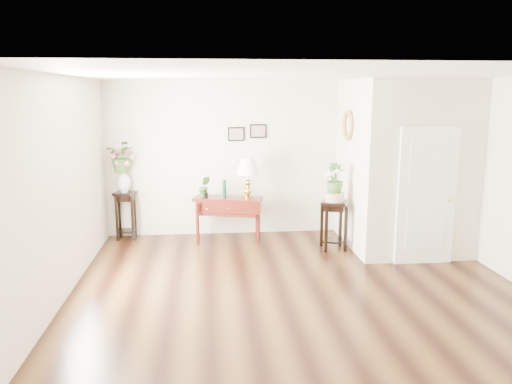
{
  "coord_description": "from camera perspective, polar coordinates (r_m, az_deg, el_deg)",
  "views": [
    {
      "loc": [
        -1.18,
        -6.29,
        2.57
      ],
      "look_at": [
        -0.43,
        1.3,
        1.06
      ],
      "focal_mm": 35.0,
      "sensor_mm": 36.0,
      "label": 1
    }
  ],
  "objects": [
    {
      "name": "floor",
      "position": [
        6.89,
        4.71,
        -10.73
      ],
      "size": [
        6.0,
        5.5,
        0.02
      ],
      "primitive_type": "cube",
      "color": "#482D13",
      "rests_on": "ground"
    },
    {
      "name": "wall_ornament",
      "position": [
        8.53,
        10.39,
        7.53
      ],
      "size": [
        0.07,
        0.51,
        0.51
      ],
      "primitive_type": "torus",
      "rotation": [
        0.0,
        1.57,
        0.0
      ],
      "color": "#B27E45",
      "rests_on": "partition"
    },
    {
      "name": "porcelain_vase",
      "position": [
        9.1,
        -14.85,
        1.39
      ],
      "size": [
        0.25,
        0.25,
        0.4
      ],
      "primitive_type": null,
      "rotation": [
        0.0,
        0.0,
        0.08
      ],
      "color": "silver",
      "rests_on": "plant_stand_a"
    },
    {
      "name": "door",
      "position": [
        7.93,
        18.92,
        -0.46
      ],
      "size": [
        0.9,
        0.05,
        2.1
      ],
      "primitive_type": "cube",
      "color": "white",
      "rests_on": "floor"
    },
    {
      "name": "narcissus",
      "position": [
        8.27,
        9.01,
        1.52
      ],
      "size": [
        0.34,
        0.34,
        0.52
      ],
      "primitive_type": "imported",
      "rotation": [
        0.0,
        0.0,
        0.18
      ],
      "color": "#335F21",
      "rests_on": "ceramic_bowl"
    },
    {
      "name": "partition",
      "position": [
        8.78,
        16.39,
        3.09
      ],
      "size": [
        1.8,
        1.95,
        2.8
      ],
      "primitive_type": "cube",
      "color": "beige",
      "rests_on": "floor"
    },
    {
      "name": "art_print_right",
      "position": [
        9.09,
        0.26,
        6.98
      ],
      "size": [
        0.3,
        0.02,
        0.25
      ],
      "primitive_type": "cube",
      "color": "black",
      "rests_on": "wall_back"
    },
    {
      "name": "console_table",
      "position": [
        8.8,
        -3.25,
        -3.13
      ],
      "size": [
        1.24,
        0.69,
        0.79
      ],
      "primitive_type": "cube",
      "rotation": [
        0.0,
        0.0,
        -0.27
      ],
      "color": "#3F140E",
      "rests_on": "floor"
    },
    {
      "name": "plant_stand_a",
      "position": [
        9.23,
        -14.65,
        -2.6
      ],
      "size": [
        0.4,
        0.4,
        0.85
      ],
      "primitive_type": "cube",
      "rotation": [
        0.0,
        0.0,
        -0.25
      ],
      "color": "black",
      "rests_on": "floor"
    },
    {
      "name": "green_vase",
      "position": [
        8.68,
        -3.63,
        0.47
      ],
      "size": [
        0.06,
        0.06,
        0.31
      ],
      "primitive_type": "cylinder",
      "rotation": [
        0.0,
        0.0,
        0.02
      ],
      "color": "black",
      "rests_on": "console_table"
    },
    {
      "name": "lily_arrangement",
      "position": [
        9.04,
        -15.0,
        4.27
      ],
      "size": [
        0.65,
        0.62,
        0.57
      ],
      "primitive_type": "imported",
      "rotation": [
        0.0,
        0.0,
        -0.42
      ],
      "color": "#335F21",
      "rests_on": "porcelain_vase"
    },
    {
      "name": "potted_plant",
      "position": [
        8.67,
        -5.92,
        0.51
      ],
      "size": [
        0.21,
        0.18,
        0.37
      ],
      "primitive_type": "imported",
      "rotation": [
        0.0,
        0.0,
        0.07
      ],
      "color": "#335F21",
      "rests_on": "console_table"
    },
    {
      "name": "ceramic_bowl",
      "position": [
        8.33,
        8.95,
        -0.5
      ],
      "size": [
        0.42,
        0.42,
        0.14
      ],
      "primitive_type": "cylinder",
      "rotation": [
        0.0,
        0.0,
        0.38
      ],
      "color": "#B2A792",
      "rests_on": "plant_stand_b"
    },
    {
      "name": "wall_back",
      "position": [
        9.19,
        1.8,
        3.88
      ],
      "size": [
        6.0,
        0.02,
        2.8
      ],
      "primitive_type": "cube",
      "color": "beige",
      "rests_on": "ground"
    },
    {
      "name": "art_print_left",
      "position": [
        9.06,
        -2.27,
        6.64
      ],
      "size": [
        0.3,
        0.02,
        0.25
      ],
      "primitive_type": "cube",
      "color": "black",
      "rests_on": "wall_back"
    },
    {
      "name": "wall_front",
      "position": [
        3.91,
        12.28,
        -6.48
      ],
      "size": [
        6.0,
        0.02,
        2.8
      ],
      "primitive_type": "cube",
      "color": "beige",
      "rests_on": "ground"
    },
    {
      "name": "plant_stand_b",
      "position": [
        8.44,
        8.85,
        -3.76
      ],
      "size": [
        0.49,
        0.49,
        0.82
      ],
      "primitive_type": "cube",
      "rotation": [
        0.0,
        0.0,
        -0.32
      ],
      "color": "black",
      "rests_on": "floor"
    },
    {
      "name": "ceiling",
      "position": [
        6.4,
        5.13,
        13.23
      ],
      "size": [
        6.0,
        5.5,
        0.02
      ],
      "primitive_type": "cube",
      "color": "white",
      "rests_on": "ground"
    },
    {
      "name": "wall_left",
      "position": [
        6.65,
        -21.43,
        0.29
      ],
      "size": [
        0.02,
        5.5,
        2.8
      ],
      "primitive_type": "cube",
      "color": "beige",
      "rests_on": "ground"
    },
    {
      "name": "table_lamp",
      "position": [
        8.67,
        -0.92,
        1.69
      ],
      "size": [
        0.47,
        0.47,
        0.7
      ],
      "primitive_type": "cube",
      "rotation": [
        0.0,
        0.0,
        0.19
      ],
      "color": "gold",
      "rests_on": "console_table"
    }
  ]
}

